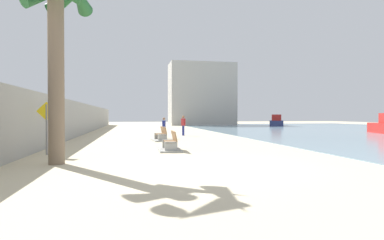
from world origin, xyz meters
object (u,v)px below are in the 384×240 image
(bench_near, at_px, (170,146))
(person_standing, at_px, (164,126))
(boat_far_left, at_px, (277,122))
(pedestrian_sign, at_px, (47,122))
(palm_tree, at_px, (56,29))
(person_walking, at_px, (183,124))
(bench_far, at_px, (161,137))

(bench_near, distance_m, person_standing, 8.54)
(boat_far_left, height_order, pedestrian_sign, pedestrian_sign)
(boat_far_left, relative_size, pedestrian_sign, 2.83)
(person_standing, distance_m, boat_far_left, 33.64)
(palm_tree, xyz_separation_m, person_standing, (5.06, 12.07, -3.92))
(palm_tree, xyz_separation_m, pedestrian_sign, (-1.09, 2.92, -3.37))
(palm_tree, bearing_deg, boat_far_left, 54.32)
(bench_near, distance_m, boat_far_left, 40.76)
(person_walking, height_order, pedestrian_sign, pedestrian_sign)
(person_walking, height_order, person_standing, person_walking)
(person_walking, relative_size, boat_far_left, 0.26)
(person_walking, distance_m, pedestrian_sign, 14.48)
(person_walking, bearing_deg, bench_far, -115.43)
(bench_near, bearing_deg, palm_tree, -141.63)
(person_standing, xyz_separation_m, boat_far_left, (21.92, 25.52, -0.20))
(palm_tree, height_order, boat_far_left, palm_tree)
(bench_near, xyz_separation_m, bench_far, (0.09, 6.20, 0.00))
(bench_near, bearing_deg, bench_far, 89.15)
(person_walking, relative_size, pedestrian_sign, 0.75)
(bench_near, height_order, boat_far_left, boat_far_left)
(bench_far, bearing_deg, person_standing, 78.95)
(bench_near, relative_size, boat_far_left, 0.32)
(person_standing, xyz_separation_m, pedestrian_sign, (-6.15, -9.15, 0.54))
(bench_far, relative_size, person_standing, 1.37)
(palm_tree, distance_m, pedestrian_sign, 4.59)
(palm_tree, xyz_separation_m, bench_near, (4.52, 3.58, -4.62))
(person_standing, bearing_deg, bench_far, -101.05)
(bench_near, xyz_separation_m, person_standing, (0.54, 8.49, 0.70))
(boat_far_left, bearing_deg, bench_near, -123.44)
(bench_near, height_order, person_standing, person_standing)
(palm_tree, bearing_deg, person_walking, 64.69)
(person_walking, bearing_deg, palm_tree, -115.31)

